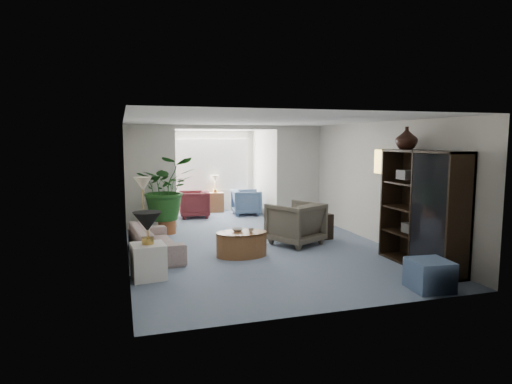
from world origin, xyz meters
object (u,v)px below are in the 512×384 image
object	(u,v)px
entertainment_cabinet	(422,209)
plant_pot	(167,227)
wingback_chair	(295,223)
sunroom_chair_blue	(246,202)
side_table_dark	(320,226)
coffee_bowl	(238,230)
sunroom_chair_maroon	(194,204)
framed_picture	(384,162)
end_table	(148,261)
table_lamp	(147,222)
coffee_table	(242,244)
sunroom_table	(215,202)
ottoman	(430,275)
sofa	(155,241)
cabinet_urn	(407,138)
floor_lamp	(143,184)
coffee_cup	(251,230)

from	to	relation	value
entertainment_cabinet	plant_pot	bearing A→B (deg)	134.15
wingback_chair	sunroom_chair_blue	size ratio (longest dim) A/B	1.22
side_table_dark	sunroom_chair_blue	size ratio (longest dim) A/B	0.69
coffee_bowl	sunroom_chair_maroon	bearing A→B (deg)	91.84
framed_picture	coffee_bowl	distance (m)	3.24
end_table	table_lamp	world-z (taller)	table_lamp
coffee_table	sunroom_table	distance (m)	5.10
side_table_dark	ottoman	bearing A→B (deg)	-88.48
coffee_bowl	wingback_chair	size ratio (longest dim) A/B	0.23
sofa	cabinet_urn	xyz separation A→B (m)	(4.24, -1.53, 1.89)
floor_lamp	sunroom_chair_maroon	world-z (taller)	floor_lamp
framed_picture	sunroom_chair_blue	size ratio (longest dim) A/B	0.64
floor_lamp	cabinet_urn	distance (m)	5.13
ottoman	sunroom_chair_blue	size ratio (longest dim) A/B	0.69
sunroom_chair_maroon	sunroom_chair_blue	bearing A→B (deg)	95.15
sofa	table_lamp	world-z (taller)	table_lamp
sofa	coffee_cup	distance (m)	1.79
framed_picture	table_lamp	size ratio (longest dim) A/B	1.14
table_lamp	wingback_chair	xyz separation A→B (m)	(3.03, 1.44, -0.46)
wingback_chair	sunroom_chair_maroon	bearing A→B (deg)	-96.44
side_table_dark	end_table	bearing A→B (deg)	-154.95
end_table	framed_picture	bearing A→B (deg)	10.19
table_lamp	plant_pot	size ratio (longest dim) A/B	1.10
coffee_table	side_table_dark	bearing A→B (deg)	23.66
wingback_chair	framed_picture	bearing A→B (deg)	131.66
wingback_chair	sunroom_chair_maroon	world-z (taller)	wingback_chair
sofa	sunroom_chair_maroon	distance (m)	4.07
entertainment_cabinet	sunroom_chair_maroon	size ratio (longest dim) A/B	2.44
sunroom_table	sunroom_chair_maroon	bearing A→B (deg)	-135.00
plant_pot	wingback_chair	bearing A→B (deg)	-36.94
side_table_dark	sunroom_chair_maroon	distance (m)	4.08
entertainment_cabinet	ottoman	world-z (taller)	entertainment_cabinet
coffee_table	plant_pot	size ratio (longest dim) A/B	2.37
coffee_bowl	coffee_cup	bearing A→B (deg)	-45.00
end_table	sunroom_chair_maroon	bearing A→B (deg)	73.43
floor_lamp	side_table_dark	world-z (taller)	floor_lamp
wingback_chair	plant_pot	world-z (taller)	wingback_chair
entertainment_cabinet	sunroom_table	xyz separation A→B (m)	(-2.15, 6.62, -0.70)
framed_picture	table_lamp	world-z (taller)	framed_picture
entertainment_cabinet	ottoman	size ratio (longest dim) A/B	3.63
coffee_bowl	sunroom_chair_maroon	size ratio (longest dim) A/B	0.27
sofa	floor_lamp	size ratio (longest dim) A/B	5.28
ottoman	sunroom_table	xyz separation A→B (m)	(-1.53, 7.65, 0.07)
sofa	table_lamp	size ratio (longest dim) A/B	4.32
entertainment_cabinet	sunroom_chair_maroon	xyz separation A→B (m)	(-2.90, 5.87, -0.62)
coffee_bowl	coffee_cup	world-z (taller)	coffee_cup
coffee_table	entertainment_cabinet	distance (m)	3.22
framed_picture	coffee_bowl	bearing A→B (deg)	177.57
table_lamp	coffee_bowl	size ratio (longest dim) A/B	2.00
framed_picture	coffee_cup	bearing A→B (deg)	-178.50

